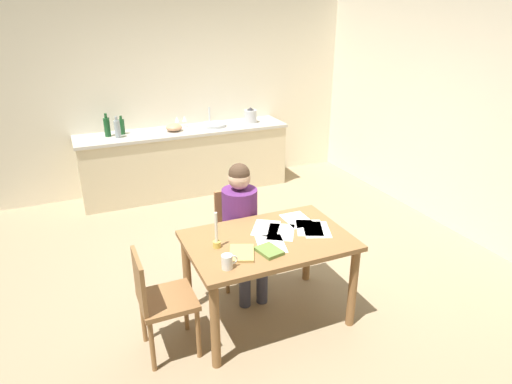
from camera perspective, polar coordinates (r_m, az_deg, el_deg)
ground_plane at (r=4.61m, az=-1.09°, el=-9.80°), size 5.20×5.20×0.04m
wall_back at (r=6.48m, az=-10.26°, el=12.04°), size 5.20×0.12×2.60m
wall_right at (r=5.56m, az=24.67°, el=8.63°), size 0.12×5.20×2.60m
kitchen_counter at (r=6.35m, az=-8.94°, el=3.98°), size 2.86×0.64×0.90m
dining_table at (r=3.61m, az=1.56°, el=-7.49°), size 1.29×0.86×0.75m
chair_at_table at (r=4.22m, az=-2.39°, el=-5.12°), size 0.43×0.43×0.87m
person_seated at (r=4.01m, az=-1.80°, el=-3.63°), size 0.35×0.61×1.19m
chair_side_empty at (r=3.42m, az=-12.28°, el=-13.18°), size 0.40×0.40×0.86m
coffee_mug at (r=3.16m, az=-3.65°, el=-8.86°), size 0.12×0.08×0.10m
candlestick at (r=3.41m, az=-5.05°, el=-5.83°), size 0.06×0.06×0.29m
book_magazine at (r=3.36m, az=1.69°, el=-7.53°), size 0.18×0.22×0.03m
book_cookery at (r=3.34m, az=-1.83°, el=-7.81°), size 0.26×0.29×0.02m
paper_letter at (r=3.87m, az=5.29°, el=-3.54°), size 0.21×0.30×0.00m
paper_bill at (r=3.74m, az=6.82°, el=-4.54°), size 0.31×0.36×0.00m
paper_envelope at (r=3.48m, az=1.92°, el=-6.66°), size 0.28×0.34×0.00m
paper_receipt at (r=3.65m, az=3.18°, el=-5.12°), size 0.33×0.36×0.00m
paper_notice at (r=3.72m, az=7.73°, el=-4.77°), size 0.30×0.35×0.00m
paper_flyer at (r=3.71m, az=1.30°, el=-4.62°), size 0.34×0.36×0.00m
sink_unit at (r=6.33m, az=-5.48°, el=8.55°), size 0.36×0.36×0.24m
bottle_oil at (r=6.08m, az=-18.49°, el=7.92°), size 0.08×0.08×0.30m
bottle_vinegar at (r=5.98m, az=-17.29°, el=7.73°), size 0.08×0.08×0.27m
bottle_wine_red at (r=6.14m, az=-16.77°, el=8.03°), size 0.07×0.07×0.24m
mixing_bowl at (r=6.15m, az=-10.43°, el=8.12°), size 0.22×0.22×0.10m
stovetop_kettle at (r=6.50m, az=-0.71°, el=9.71°), size 0.18×0.18×0.22m
wine_glass_near_sink at (r=6.35m, az=-9.11°, el=9.21°), size 0.07×0.07×0.15m
wine_glass_by_kettle at (r=6.33m, az=-10.05°, el=9.09°), size 0.07×0.07×0.15m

